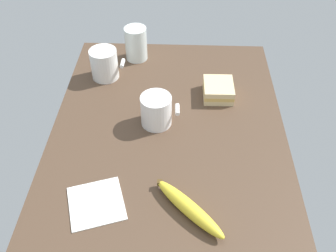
# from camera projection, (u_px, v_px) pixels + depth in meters

# --- Properties ---
(tabletop) EXTENTS (0.90, 0.64, 0.02)m
(tabletop) POSITION_uv_depth(u_px,v_px,m) (168.00, 136.00, 1.02)
(tabletop) COLOR #4C3828
(tabletop) RESTS_ON ground
(coffee_mug_black) EXTENTS (0.08, 0.11, 0.09)m
(coffee_mug_black) POSITION_uv_depth(u_px,v_px,m) (156.00, 110.00, 1.01)
(coffee_mug_black) COLOR white
(coffee_mug_black) RESTS_ON tabletop
(coffee_mug_milky) EXTENTS (0.08, 0.11, 0.10)m
(coffee_mug_milky) POSITION_uv_depth(u_px,v_px,m) (104.00, 64.00, 1.16)
(coffee_mug_milky) COLOR white
(coffee_mug_milky) RESTS_ON tabletop
(sandwich_main) EXTENTS (0.10, 0.09, 0.04)m
(sandwich_main) POSITION_uv_depth(u_px,v_px,m) (218.00, 90.00, 1.11)
(sandwich_main) COLOR beige
(sandwich_main) RESTS_ON tabletop
(glass_of_milk) EXTENTS (0.07, 0.07, 0.11)m
(glass_of_milk) POSITION_uv_depth(u_px,v_px,m) (136.00, 45.00, 1.24)
(glass_of_milk) COLOR silver
(glass_of_milk) RESTS_ON tabletop
(banana) EXTENTS (0.17, 0.17, 0.03)m
(banana) POSITION_uv_depth(u_px,v_px,m) (189.00, 208.00, 0.82)
(banana) COLOR yellow
(banana) RESTS_ON tabletop
(paper_napkin) EXTENTS (0.15, 0.15, 0.00)m
(paper_napkin) POSITION_uv_depth(u_px,v_px,m) (96.00, 203.00, 0.85)
(paper_napkin) COLOR white
(paper_napkin) RESTS_ON tabletop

